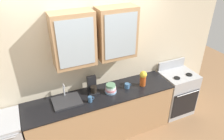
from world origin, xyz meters
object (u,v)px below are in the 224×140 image
at_px(vase, 143,78).
at_px(cup_near_sink, 90,99).
at_px(sink_faucet, 67,101).
at_px(coffee_maker, 93,87).
at_px(stove_range, 176,93).
at_px(cup_near_bowls, 127,86).
at_px(bowl_stack, 111,89).

height_order(vase, cup_near_sink, vase).
height_order(sink_faucet, coffee_maker, coffee_maker).
distance_m(stove_range, coffee_maker, 1.84).
bearing_deg(stove_range, coffee_maker, 175.54).
bearing_deg(cup_near_bowls, stove_range, -0.09).
bearing_deg(bowl_stack, stove_range, -0.25).
distance_m(sink_faucet, cup_near_bowls, 1.06).
xyz_separation_m(vase, cup_near_bowls, (-0.29, 0.04, -0.11)).
relative_size(sink_faucet, cup_near_sink, 4.22).
height_order(vase, cup_near_bowls, vase).
bearing_deg(sink_faucet, bowl_stack, -3.45).
bearing_deg(stove_range, vase, -177.43).
height_order(stove_range, sink_faucet, sink_faucet).
height_order(sink_faucet, cup_near_sink, sink_faucet).
xyz_separation_m(sink_faucet, cup_near_sink, (0.35, -0.15, 0.03)).
bearing_deg(cup_near_sink, bowl_stack, 14.74).
height_order(vase, coffee_maker, coffee_maker).
bearing_deg(coffee_maker, sink_faucet, -169.83).
relative_size(cup_near_sink, coffee_maker, 0.36).
distance_m(sink_faucet, vase, 1.36).
bearing_deg(coffee_maker, bowl_stack, -25.10).
height_order(stove_range, vase, vase).
distance_m(sink_faucet, bowl_stack, 0.75).
height_order(sink_faucet, vase, vase).
relative_size(bowl_stack, cup_near_bowls, 1.58).
height_order(bowl_stack, coffee_maker, coffee_maker).
bearing_deg(cup_near_sink, vase, 3.47).
height_order(stove_range, coffee_maker, coffee_maker).
bearing_deg(sink_faucet, cup_near_bowls, -2.69).
relative_size(sink_faucet, cup_near_bowls, 3.58).
height_order(cup_near_bowls, coffee_maker, coffee_maker).
relative_size(cup_near_sink, cup_near_bowls, 0.85).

